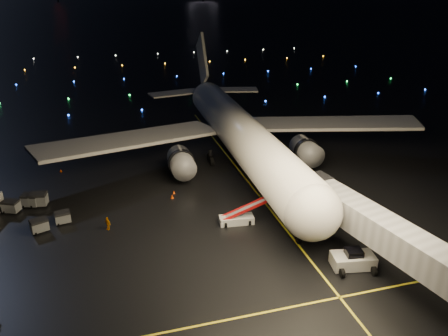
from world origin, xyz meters
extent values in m
plane|color=black|center=(0.00, 300.00, 0.00)|extent=(2000.00, 2000.00, 0.00)
cube|color=yellow|center=(12.00, 15.00, 0.01)|extent=(0.25, 80.00, 0.02)
cube|color=yellow|center=(-5.00, -10.00, 0.01)|extent=(60.00, 0.25, 0.02)
cube|color=silver|center=(15.70, -5.99, 1.05)|extent=(4.76, 3.06, 2.11)
imported|color=orange|center=(-8.75, 8.78, 0.84)|extent=(0.94, 1.02, 1.68)
cone|color=#EF4404|center=(0.10, 14.96, 0.26)|extent=(0.57, 0.57, 0.52)
cone|color=#EF4404|center=(1.67, 26.36, 0.23)|extent=(0.41, 0.41, 0.46)
cone|color=#EF4404|center=(0.59, 16.37, 0.22)|extent=(0.40, 0.40, 0.44)
cone|color=#EF4404|center=(-15.34, 28.83, 0.24)|extent=(0.50, 0.50, 0.47)
cube|color=gray|center=(-14.08, 11.90, 0.77)|extent=(2.03, 1.60, 1.54)
cube|color=gray|center=(-17.42, 17.58, 0.93)|extent=(2.42, 1.89, 1.86)
cube|color=gray|center=(-16.63, 10.48, 0.82)|extent=(2.30, 1.96, 1.65)
cube|color=gray|center=(-20.64, 16.64, 0.84)|extent=(2.37, 2.08, 1.67)
cube|color=gray|center=(-18.45, 17.74, 0.88)|extent=(2.42, 2.02, 1.76)
camera|label=1|loc=(-7.66, -39.11, 27.51)|focal=35.00mm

